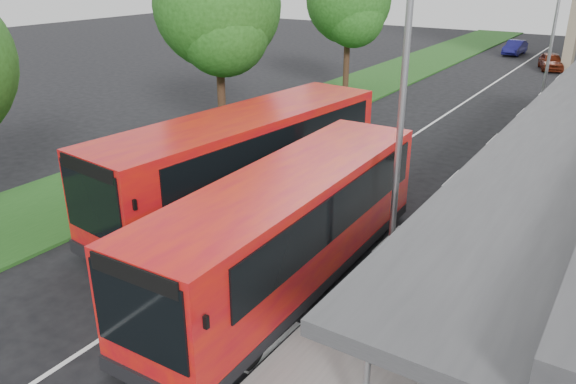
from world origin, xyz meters
name	(u,v)px	position (x,y,z in m)	size (l,w,h in m)	color
ground	(215,265)	(0.00, 0.00, 0.00)	(120.00, 120.00, 0.00)	black
pavement	(570,126)	(6.00, 20.00, 0.07)	(5.00, 80.00, 0.15)	slate
grass_verge	(338,95)	(-7.00, 20.00, 0.05)	(5.00, 80.00, 0.10)	#1B4616
lane_centre_line	(417,133)	(0.00, 15.00, 0.01)	(0.12, 70.00, 0.01)	silver
kerb_dashes	(508,124)	(3.30, 19.00, 0.01)	(0.12, 56.00, 0.01)	silver
tree_mid	(218,14)	(-7.01, 9.05, 5.57)	(5.36, 5.36, 8.62)	black
tree_far	(349,6)	(-7.01, 21.05, 5.19)	(5.00, 5.00, 8.04)	black
lamp_post_near	(399,98)	(4.12, 2.00, 4.72)	(1.44, 0.28, 8.00)	#93969B
lamp_post_far	(553,23)	(4.12, 22.00, 4.72)	(1.44, 0.28, 8.00)	#93969B
bus_main	(290,227)	(2.10, 0.51, 1.50)	(2.91, 10.37, 2.91)	red
bus_second	(245,161)	(-1.60, 3.55, 1.63)	(3.98, 11.43, 3.18)	red
litter_bin	(521,170)	(5.60, 10.58, 0.62)	(0.52, 0.52, 0.93)	#382517
bollard	(540,118)	(4.75, 18.75, 0.61)	(0.15, 0.15, 0.91)	yellow
car_near	(551,61)	(2.24, 36.70, 0.63)	(1.50, 3.73, 1.27)	#591B0C
car_far	(515,47)	(-1.77, 43.04, 0.61)	(1.30, 3.71, 1.22)	navy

